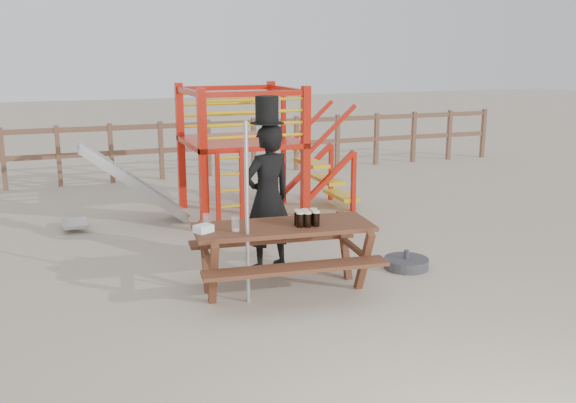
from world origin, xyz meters
name	(u,v)px	position (x,y,z in m)	size (l,w,h in m)	color
ground	(317,291)	(0.00, 0.00, 0.00)	(60.00, 60.00, 0.00)	tan
back_fence	(185,143)	(0.00, 7.00, 0.74)	(15.09, 0.09, 1.20)	brown
playground_fort	(236,150)	(0.12, 3.58, 1.07)	(4.71, 1.84, 2.10)	#B71A0C
picnic_table	(284,249)	(-0.33, 0.17, 0.48)	(2.08, 1.54, 0.76)	brown
man_with_hat	(268,194)	(-0.26, 0.93, 0.94)	(0.74, 0.59, 2.10)	black
metal_pole	(247,214)	(-0.81, -0.02, 0.97)	(0.04, 0.04, 1.93)	#B2B2B7
parasol_base	(406,263)	(1.33, 0.33, 0.06)	(0.55, 0.55, 0.23)	#343439
paper_bag	(203,229)	(-1.22, 0.20, 0.80)	(0.18, 0.14, 0.08)	white
stout_pints	(307,218)	(-0.11, 0.07, 0.84)	(0.27, 0.19, 0.17)	black
empty_glasses	(221,223)	(-1.02, 0.25, 0.82)	(0.33, 0.33, 0.15)	silver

